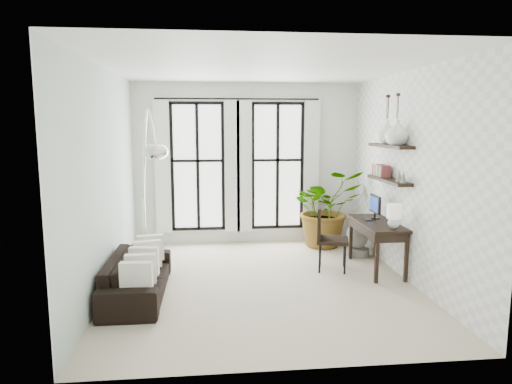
{
  "coord_description": "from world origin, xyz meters",
  "views": [
    {
      "loc": [
        -0.78,
        -6.62,
        2.4
      ],
      "look_at": [
        -0.06,
        0.3,
        1.36
      ],
      "focal_mm": 32.0,
      "sensor_mm": 36.0,
      "label": 1
    }
  ],
  "objects": [
    {
      "name": "arc_lamp",
      "position": [
        -1.7,
        0.48,
        2.03
      ],
      "size": [
        0.77,
        1.91,
        2.63
      ],
      "color": "silver",
      "rests_on": "floor"
    },
    {
      "name": "vase_b",
      "position": [
        2.11,
        0.58,
        2.27
      ],
      "size": [
        0.37,
        0.37,
        0.38
      ],
      "primitive_type": "imported",
      "color": "white",
      "rests_on": "shelf_upper"
    },
    {
      "name": "wall_right",
      "position": [
        2.25,
        0.0,
        1.6
      ],
      "size": [
        0.0,
        5.0,
        5.0
      ],
      "primitive_type": "plane",
      "rotation": [
        1.57,
        0.0,
        -1.57
      ],
      "color": "white",
      "rests_on": "floor"
    },
    {
      "name": "wall_back",
      "position": [
        0.0,
        2.5,
        1.6
      ],
      "size": [
        4.5,
        0.0,
        4.5
      ],
      "primitive_type": "plane",
      "rotation": [
        1.57,
        0.0,
        0.0
      ],
      "color": "white",
      "rests_on": "floor"
    },
    {
      "name": "wall_left",
      "position": [
        -2.25,
        0.0,
        1.6
      ],
      "size": [
        0.0,
        5.0,
        5.0
      ],
      "primitive_type": "plane",
      "rotation": [
        1.57,
        0.0,
        1.57
      ],
      "color": "#B4C9BD",
      "rests_on": "floor"
    },
    {
      "name": "buddha",
      "position": [
        1.91,
        1.28,
        0.34
      ],
      "size": [
        0.44,
        0.44,
        0.8
      ],
      "color": "gray",
      "rests_on": "floor"
    },
    {
      "name": "wall_shelves",
      "position": [
        2.11,
        0.47,
        1.73
      ],
      "size": [
        0.25,
        1.3,
        0.6
      ],
      "color": "black",
      "rests_on": "wall_right"
    },
    {
      "name": "floor",
      "position": [
        0.0,
        0.0,
        0.0
      ],
      "size": [
        5.0,
        5.0,
        0.0
      ],
      "primitive_type": "plane",
      "color": "beige",
      "rests_on": "ground"
    },
    {
      "name": "ceiling",
      "position": [
        0.0,
        0.0,
        3.2
      ],
      "size": [
        5.0,
        5.0,
        0.0
      ],
      "primitive_type": "plane",
      "color": "white",
      "rests_on": "wall_back"
    },
    {
      "name": "windows",
      "position": [
        -0.2,
        2.43,
        1.56
      ],
      "size": [
        3.26,
        0.13,
        2.65
      ],
      "color": "white",
      "rests_on": "wall_back"
    },
    {
      "name": "desk_chair",
      "position": [
        1.14,
        0.54,
        0.6
      ],
      "size": [
        0.62,
        0.62,
        1.06
      ],
      "rotation": [
        0.0,
        0.0,
        -0.27
      ],
      "color": "black",
      "rests_on": "floor"
    },
    {
      "name": "desk",
      "position": [
        1.94,
        0.38,
        0.75
      ],
      "size": [
        0.58,
        1.37,
        1.2
      ],
      "color": "black",
      "rests_on": "floor"
    },
    {
      "name": "throw_pillows",
      "position": [
        -1.7,
        -0.34,
        0.5
      ],
      "size": [
        0.4,
        1.52,
        0.4
      ],
      "color": "white",
      "rests_on": "sofa"
    },
    {
      "name": "vase_a",
      "position": [
        2.11,
        0.18,
        2.27
      ],
      "size": [
        0.37,
        0.37,
        0.38
      ],
      "primitive_type": "imported",
      "color": "white",
      "rests_on": "shelf_upper"
    },
    {
      "name": "plant",
      "position": [
        1.5,
        2.01,
        0.76
      ],
      "size": [
        1.58,
        1.43,
        1.53
      ],
      "primitive_type": "imported",
      "rotation": [
        0.0,
        0.0,
        0.19
      ],
      "color": "#2D7228",
      "rests_on": "floor"
    },
    {
      "name": "sofa",
      "position": [
        -1.8,
        -0.34,
        0.29
      ],
      "size": [
        0.77,
        1.96,
        0.57
      ],
      "primitive_type": "imported",
      "rotation": [
        0.0,
        0.0,
        1.57
      ],
      "color": "black",
      "rests_on": "floor"
    }
  ]
}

